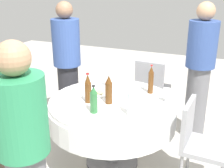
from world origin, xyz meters
name	(u,v)px	position (x,y,z in m)	size (l,w,h in m)	color
ground_plane	(112,162)	(0.00, 0.00, 0.00)	(10.00, 10.00, 0.00)	#B7B2A8
dining_table	(112,114)	(0.00, 0.00, 0.59)	(1.30, 1.30, 0.74)	white
bottle_brown_south	(109,90)	(0.00, 0.08, 0.88)	(0.07, 0.07, 0.30)	#593314
bottle_clear_east	(131,101)	(-0.29, 0.25, 0.88)	(0.07, 0.07, 0.30)	silver
bottle_green_outer	(94,100)	(0.04, 0.32, 0.86)	(0.07, 0.07, 0.27)	#2D6B38
bottle_brown_mid	(88,89)	(0.19, 0.14, 0.88)	(0.07, 0.07, 0.30)	#593314
bottle_brown_front	(151,80)	(-0.30, -0.34, 0.89)	(0.06, 0.06, 0.31)	#593314
wine_glass_mid	(107,78)	(0.22, -0.36, 0.84)	(0.07, 0.07, 0.14)	white
wine_glass_front	(167,93)	(-0.51, -0.19, 0.83)	(0.07, 0.07, 0.14)	white
plate_west	(100,94)	(0.17, -0.08, 0.75)	(0.20, 0.20, 0.04)	white
plate_north	(142,107)	(-0.34, 0.06, 0.75)	(0.20, 0.20, 0.02)	white
knife_east	(142,88)	(-0.17, -0.45, 0.74)	(0.18, 0.02, 0.01)	silver
spoon_outer	(91,86)	(0.38, -0.26, 0.74)	(0.18, 0.02, 0.01)	silver
knife_mid	(124,92)	(-0.03, -0.26, 0.74)	(0.18, 0.02, 0.01)	silver
folded_napkin	(93,120)	(-0.03, 0.47, 0.75)	(0.13, 0.13, 0.02)	white
person_east	(67,66)	(0.83, -0.52, 0.86)	(0.34, 0.34, 1.65)	#26262B
person_outer	(25,154)	(0.10, 1.21, 0.82)	(0.34, 0.34, 1.57)	slate
person_mid	(199,70)	(-0.72, -0.95, 0.87)	(0.34, 0.34, 1.66)	slate
chair_rear	(151,85)	(-0.09, -1.15, 0.52)	(0.43, 0.43, 0.87)	#99999E
chair_far	(197,139)	(-0.87, 0.04, 0.52)	(0.42, 0.42, 0.87)	#99999E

